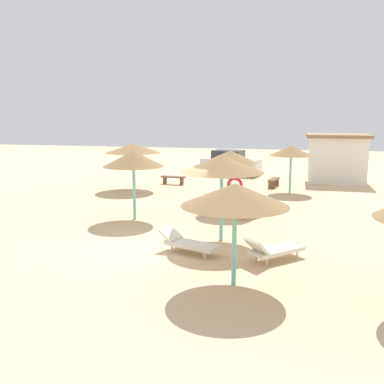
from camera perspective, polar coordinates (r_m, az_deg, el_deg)
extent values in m
plane|color=#DBBA8C|center=(14.41, -2.83, -6.76)|extent=(80.00, 80.00, 0.00)
cylinder|color=#6BC6BC|center=(19.04, 4.98, 0.82)|extent=(0.12, 0.12, 2.22)
cone|color=olive|center=(18.87, 5.04, 4.65)|extent=(2.37, 2.37, 0.53)
torus|color=red|center=(19.00, 5.64, 0.92)|extent=(0.71, 0.18, 0.70)
cylinder|color=#6BC6BC|center=(10.79, 5.56, -6.79)|extent=(0.12, 0.12, 2.11)
cone|color=olive|center=(10.50, 5.68, -0.34)|extent=(2.65, 2.65, 0.56)
cylinder|color=#6BC6BC|center=(14.50, 3.87, -1.74)|extent=(0.12, 0.12, 2.41)
cone|color=olive|center=(14.28, 3.94, 3.73)|extent=(2.79, 2.79, 0.56)
cylinder|color=#6BC6BC|center=(24.07, 12.78, 2.42)|extent=(0.12, 0.12, 2.10)
cone|color=olive|center=(23.94, 12.90, 5.31)|extent=(2.32, 2.32, 0.54)
cylinder|color=#6BC6BC|center=(17.60, -7.59, 0.04)|extent=(0.12, 0.12, 2.25)
cone|color=olive|center=(17.42, -7.70, 4.38)|extent=(2.43, 2.43, 0.63)
cylinder|color=#6BC6BC|center=(24.64, -7.67, 2.84)|extent=(0.12, 0.12, 2.18)
cone|color=olive|center=(24.51, -7.74, 5.73)|extent=(3.11, 3.11, 0.51)
cube|color=silver|center=(18.18, 7.89, -2.36)|extent=(1.43, 1.78, 0.12)
cube|color=silver|center=(17.51, 6.32, -1.99)|extent=(0.79, 0.73, 0.43)
cylinder|color=silver|center=(17.62, 7.26, -3.31)|extent=(0.06, 0.06, 0.22)
cylinder|color=silver|center=(17.88, 6.15, -3.08)|extent=(0.06, 0.06, 0.22)
cylinder|color=silver|center=(18.56, 9.53, -2.68)|extent=(0.06, 0.06, 0.22)
cylinder|color=silver|center=(18.81, 8.44, -2.47)|extent=(0.06, 0.06, 0.22)
cube|color=silver|center=(13.02, 11.12, -7.51)|extent=(1.64, 1.67, 0.12)
cube|color=silver|center=(12.43, 8.45, -7.06)|extent=(0.77, 0.77, 0.44)
cylinder|color=silver|center=(12.54, 9.76, -8.99)|extent=(0.06, 0.06, 0.22)
cylinder|color=silver|center=(12.85, 8.44, -8.47)|extent=(0.06, 0.06, 0.22)
cylinder|color=silver|center=(13.33, 13.64, -7.96)|extent=(0.06, 0.06, 0.22)
cylinder|color=silver|center=(13.63, 12.31, -7.51)|extent=(0.06, 0.06, 0.22)
cube|color=silver|center=(13.30, -0.02, -6.94)|extent=(1.82, 1.19, 0.12)
cube|color=silver|center=(13.68, -2.81, -5.55)|extent=(0.70, 0.78, 0.36)
cylinder|color=silver|center=(13.51, -2.67, -7.43)|extent=(0.06, 0.06, 0.22)
cylinder|color=silver|center=(13.85, -1.58, -6.98)|extent=(0.06, 0.06, 0.22)
cylinder|color=silver|center=(12.86, 1.66, -8.34)|extent=(0.06, 0.06, 0.22)
cylinder|color=silver|center=(13.21, 2.69, -7.84)|extent=(0.06, 0.06, 0.22)
cube|color=brown|center=(25.77, 10.68, 1.64)|extent=(0.64, 1.55, 0.08)
cube|color=brown|center=(25.27, 10.39, 0.92)|extent=(0.37, 0.18, 0.41)
cube|color=brown|center=(26.34, 10.92, 1.28)|extent=(0.37, 0.18, 0.41)
cube|color=brown|center=(26.36, -2.48, 2.00)|extent=(1.53, 0.55, 0.08)
cube|color=brown|center=(26.61, -3.58, 1.53)|extent=(0.16, 0.37, 0.41)
cube|color=brown|center=(26.20, -1.36, 1.41)|extent=(0.16, 0.37, 0.41)
cube|color=silver|center=(30.59, 5.12, 3.52)|extent=(4.25, 2.44, 0.90)
cube|color=#262D38|center=(30.58, 4.78, 4.93)|extent=(2.26, 1.92, 0.60)
cylinder|color=black|center=(31.04, 8.00, 2.90)|extent=(0.67, 0.34, 0.64)
cylinder|color=black|center=(29.37, 7.01, 2.52)|extent=(0.67, 0.34, 0.64)
cylinder|color=black|center=(31.92, 3.35, 3.18)|extent=(0.67, 0.34, 0.64)
cylinder|color=black|center=(30.30, 2.14, 2.82)|extent=(0.67, 0.34, 0.64)
cube|color=white|center=(28.67, 18.43, 4.04)|extent=(3.35, 2.82, 2.78)
cube|color=#8C6B4C|center=(28.57, 18.60, 7.02)|extent=(3.75, 3.22, 0.20)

